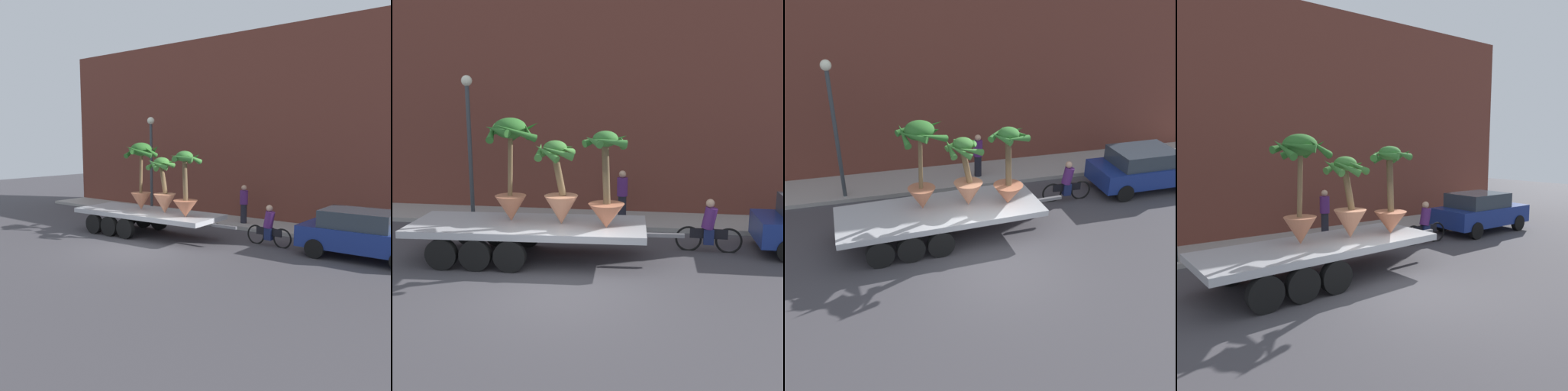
# 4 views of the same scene
# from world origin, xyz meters

# --- Properties ---
(ground_plane) EXTENTS (60.00, 60.00, 0.00)m
(ground_plane) POSITION_xyz_m (0.00, 0.00, 0.00)
(ground_plane) COLOR #423F44
(sidewalk) EXTENTS (24.00, 2.20, 0.15)m
(sidewalk) POSITION_xyz_m (0.00, 6.10, 0.07)
(sidewalk) COLOR #A39E99
(sidewalk) RESTS_ON ground
(building_facade) EXTENTS (24.00, 1.20, 8.87)m
(building_facade) POSITION_xyz_m (0.00, 7.80, 4.43)
(building_facade) COLOR brown
(building_facade) RESTS_ON ground
(flatbed_trailer) EXTENTS (7.29, 2.58, 0.98)m
(flatbed_trailer) POSITION_xyz_m (-1.56, 1.89, 0.77)
(flatbed_trailer) COLOR #B7BABF
(flatbed_trailer) RESTS_ON ground
(potted_palm_rear) EXTENTS (1.20, 1.27, 2.47)m
(potted_palm_rear) POSITION_xyz_m (0.82, 1.74, 2.04)
(potted_palm_rear) COLOR #B26647
(potted_palm_rear) RESTS_ON flatbed_trailer
(potted_palm_middle) EXTENTS (1.49, 1.66, 2.76)m
(potted_palm_middle) POSITION_xyz_m (-1.77, 2.07, 2.53)
(potted_palm_middle) COLOR #C17251
(potted_palm_middle) RESTS_ON flatbed_trailer
(potted_palm_front) EXTENTS (1.13, 1.20, 2.20)m
(potted_palm_front) POSITION_xyz_m (-0.44, 1.94, 1.93)
(potted_palm_front) COLOR tan
(potted_palm_front) RESTS_ON flatbed_trailer
(cyclist) EXTENTS (1.84, 0.36, 1.54)m
(cyclist) POSITION_xyz_m (3.55, 3.22, 0.67)
(cyclist) COLOR black
(cyclist) RESTS_ON ground
(parked_car) EXTENTS (4.07, 1.97, 1.58)m
(parked_car) POSITION_xyz_m (6.80, 3.47, 0.83)
(parked_car) COLOR navy
(parked_car) RESTS_ON ground
(pedestrian_near_gate) EXTENTS (0.36, 0.36, 1.71)m
(pedestrian_near_gate) POSITION_xyz_m (0.91, 5.81, 1.04)
(pedestrian_near_gate) COLOR black
(pedestrian_near_gate) RESTS_ON sidewalk
(street_lamp) EXTENTS (0.36, 0.36, 4.83)m
(street_lamp) POSITION_xyz_m (-4.21, 5.30, 3.23)
(street_lamp) COLOR #383D42
(street_lamp) RESTS_ON sidewalk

